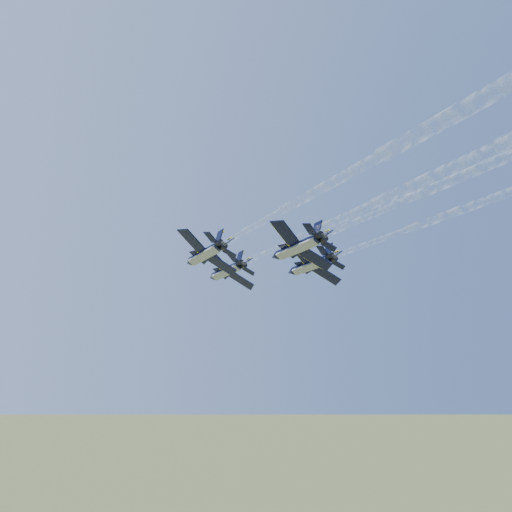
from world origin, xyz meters
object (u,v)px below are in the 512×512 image
jet_right (311,265)px  jet_slot (297,247)px  jet_left (205,254)px  jet_lead (227,271)px

jet_right → jet_slot: 17.26m
jet_left → jet_right: same height
jet_right → jet_slot: same height
jet_left → jet_right: bearing=1.2°
jet_left → jet_slot: same height
jet_right → jet_slot: size_ratio=1.00×
jet_lead → jet_left: same height
jet_left → jet_right: 23.28m
jet_right → jet_lead: bearing=130.9°
jet_lead → jet_left: 18.33m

